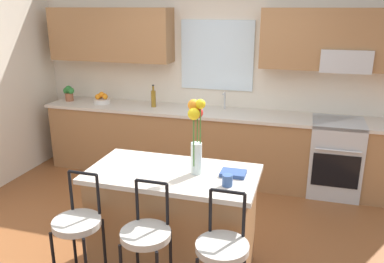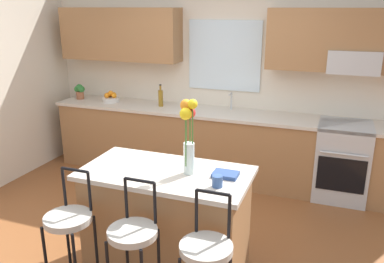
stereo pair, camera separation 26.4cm
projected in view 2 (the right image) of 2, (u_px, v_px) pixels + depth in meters
The scene contains 15 objects.
ground_plane at pixel (165, 244), 3.86m from camera, with size 14.00×14.00×0.00m, color brown.
back_wall_assembly at pixel (226, 63), 5.16m from camera, with size 5.60×0.50×2.70m.
counter_run at pixel (216, 145), 5.23m from camera, with size 4.56×0.64×0.92m.
sink_faucet at pixel (231, 99), 5.13m from camera, with size 0.02×0.13×0.23m.
oven_range at pixel (342, 161), 4.70m from camera, with size 0.60×0.64×0.92m.
kitchen_island at pixel (167, 220), 3.40m from camera, with size 1.40×0.74×0.92m.
bar_stool_near at pixel (69, 224), 3.01m from camera, with size 0.36×0.36×1.04m.
bar_stool_middle at pixel (133, 238), 2.82m from camera, with size 0.36×0.36×1.04m.
bar_stool_far at pixel (206, 254), 2.64m from camera, with size 0.36×0.36×1.04m.
flower_vase at pixel (188, 131), 3.10m from camera, with size 0.14×0.16×0.62m.
mug_ceramic at pixel (217, 181), 2.96m from camera, with size 0.08×0.08×0.09m, color #33518C.
cookbook at pixel (226, 174), 3.15m from camera, with size 0.20×0.15×0.03m, color navy.
fruit_bowl_oranges at pixel (111, 98), 5.60m from camera, with size 0.24×0.24×0.16m.
bottle_olive_oil at pixel (161, 98), 5.32m from camera, with size 0.06×0.06×0.30m.
potted_plant_small at pixel (80, 91), 5.75m from camera, with size 0.18×0.12×0.22m.
Camera 2 is at (1.41, -3.04, 2.22)m, focal length 36.98 mm.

